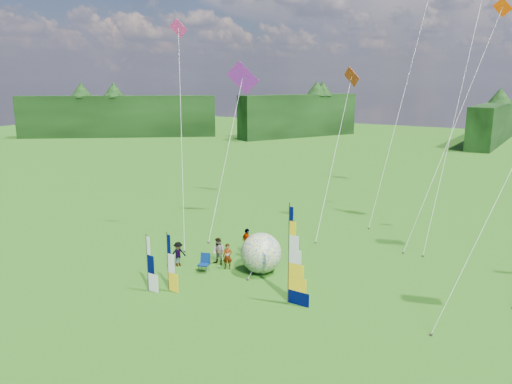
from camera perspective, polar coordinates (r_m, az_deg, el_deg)
The scene contains 18 objects.
ground at distance 25.58m, azimuth -3.08°, elevation -14.09°, with size 220.00×220.00×0.00m, color #256616.
treeline_ring at distance 24.04m, azimuth -3.19°, elevation -5.54°, with size 210.00×210.00×8.00m, color #1B4515, non-canonical shape.
feather_banner_main at distance 26.12m, azimuth 3.76°, elevation -7.24°, with size 1.41×0.10×5.25m, color #000539, non-canonical shape.
side_banner_left at distance 28.27m, azimuth -10.04°, elevation -7.95°, with size 0.92×0.10×3.28m, color yellow, non-canonical shape.
side_banner_far at distance 28.51m, azimuth -12.30°, elevation -7.99°, with size 0.94×0.10×3.18m, color white, non-canonical shape.
bol_inflatable at distance 30.48m, azimuth 0.59°, elevation -7.00°, with size 2.48×2.48×2.48m, color #0D3A9C.
spectator_a at distance 31.21m, azimuth -3.26°, elevation -7.36°, with size 0.60×0.39×1.64m, color #66594C.
spectator_b at distance 31.97m, azimuth -4.30°, elevation -6.78°, with size 0.85×0.42×1.75m, color #66594C.
spectator_c at distance 32.03m, azimuth -8.87°, elevation -7.02°, with size 1.02×0.38×1.58m, color #66594C.
spectator_d at distance 33.45m, azimuth -1.04°, elevation -5.74°, with size 1.09×0.45×1.87m, color #66594C.
camp_chair at distance 30.91m, azimuth -5.99°, elevation -8.10°, with size 0.67×0.67×1.16m, color #031942, non-canonical shape.
kite_whale at distance 38.83m, azimuth 22.61°, elevation 12.30°, with size 3.70×14.18×23.77m, color black, non-canonical shape.
kite_rainbow_delta at distance 38.99m, azimuth -3.36°, elevation 6.04°, with size 7.49×13.29×14.01m, color #E60030, non-canonical shape.
kite_parafoil at distance 25.18m, azimuth 26.56°, elevation 2.51°, with size 7.93×9.47×15.30m, color red, non-canonical shape.
small_kite_red at distance 38.61m, azimuth 9.01°, elevation 5.20°, with size 3.74×10.62×13.15m, color red, non-canonical shape.
small_kite_orange at distance 37.41m, azimuth 21.75°, elevation 7.67°, with size 5.65×10.67×17.63m, color #D93B00, non-canonical shape.
small_kite_pink at distance 36.03m, azimuth -8.55°, elevation 7.28°, with size 6.44×7.11×16.40m, color #CF2773, non-canonical shape.
small_kite_green at distance 43.11m, azimuth 16.35°, elevation 10.54°, with size 3.42×11.56×20.53m, color green, non-canonical shape.
Camera 1 is at (13.50, -18.42, 11.53)m, focal length 35.00 mm.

